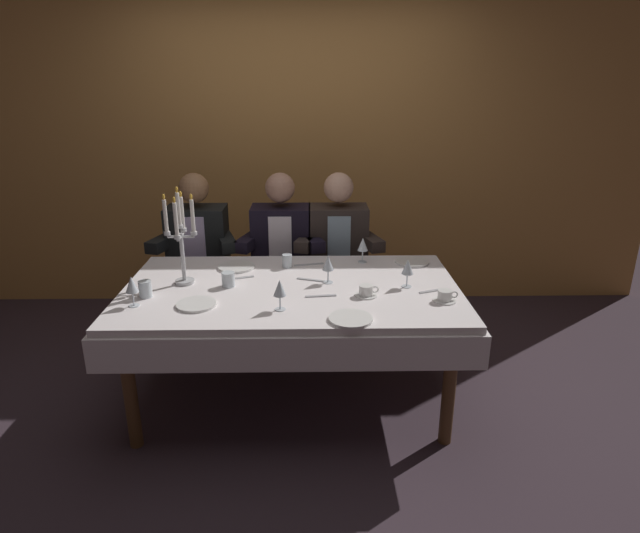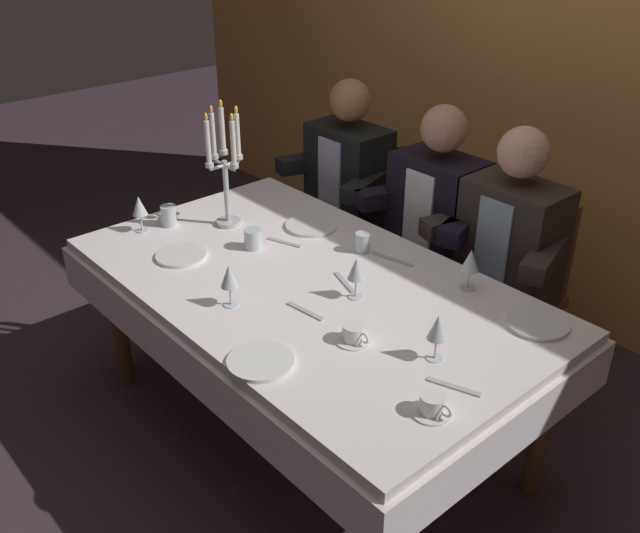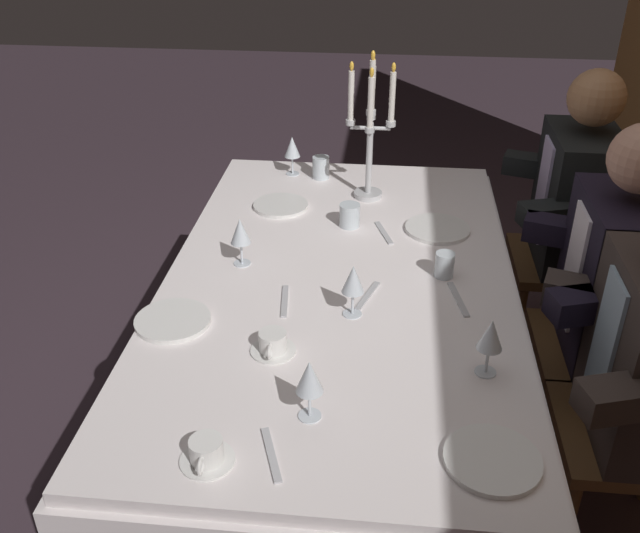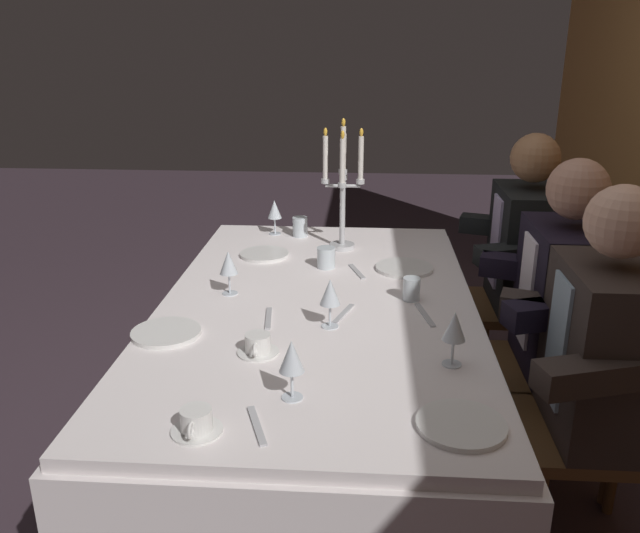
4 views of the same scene
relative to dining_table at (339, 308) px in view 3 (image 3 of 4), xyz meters
name	(u,v)px [view 3 (image 3 of 4)]	position (x,y,z in m)	size (l,w,h in m)	color
ground_plane	(336,447)	(0.00, 0.00, -0.62)	(12.00, 12.00, 0.00)	#392B33
dining_table	(339,308)	(0.00, 0.00, 0.00)	(1.94, 1.14, 0.74)	white
candelabra	(370,132)	(-0.62, 0.06, 0.38)	(0.19, 0.19, 0.56)	silver
dinner_plate_0	(492,460)	(0.76, 0.40, 0.13)	(0.22, 0.22, 0.01)	white
dinner_plate_1	(173,320)	(0.30, -0.45, 0.13)	(0.22, 0.22, 0.01)	white
dinner_plate_2	(281,205)	(-0.49, -0.26, 0.13)	(0.21, 0.21, 0.01)	white
dinner_plate_3	(437,229)	(-0.35, 0.32, 0.13)	(0.23, 0.23, 0.01)	white
wine_glass_0	(309,378)	(0.66, -0.02, 0.24)	(0.07, 0.07, 0.16)	silver
wine_glass_1	(353,281)	(0.21, 0.06, 0.23)	(0.07, 0.07, 0.16)	silver
wine_glass_2	(491,336)	(0.44, 0.42, 0.24)	(0.07, 0.07, 0.16)	silver
wine_glass_3	(292,148)	(-0.81, -0.26, 0.23)	(0.07, 0.07, 0.16)	silver
wine_glass_4	(240,233)	(-0.05, -0.32, 0.23)	(0.07, 0.07, 0.16)	silver
water_tumbler_0	(321,167)	(-0.79, -0.14, 0.16)	(0.07, 0.07, 0.09)	silver
water_tumbler_1	(350,215)	(-0.36, 0.01, 0.16)	(0.07, 0.07, 0.08)	silver
water_tumbler_2	(444,265)	(-0.04, 0.33, 0.16)	(0.06, 0.06, 0.08)	silver
coffee_cup_0	(273,344)	(0.41, -0.15, 0.15)	(0.13, 0.12, 0.06)	white
coffee_cup_1	(206,453)	(0.82, -0.23, 0.15)	(0.13, 0.12, 0.06)	white
spoon_0	(368,296)	(0.11, 0.10, 0.12)	(0.17, 0.02, 0.01)	#B7B7BC
fork_1	(384,233)	(-0.31, 0.13, 0.12)	(0.17, 0.02, 0.01)	#B7B7BC
knife_2	(458,299)	(0.10, 0.37, 0.12)	(0.19, 0.02, 0.01)	#B7B7BC
fork_3	(271,455)	(0.79, -0.09, 0.12)	(0.17, 0.02, 0.01)	#B7B7BC
fork_4	(285,301)	(0.16, -0.15, 0.12)	(0.17, 0.02, 0.01)	#B7B7BC
seated_diner_0	(578,198)	(-0.70, 0.89, 0.11)	(0.63, 0.48, 1.24)	brown
seated_diner_1	(617,276)	(-0.10, 0.89, 0.11)	(0.63, 0.48, 1.24)	brown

